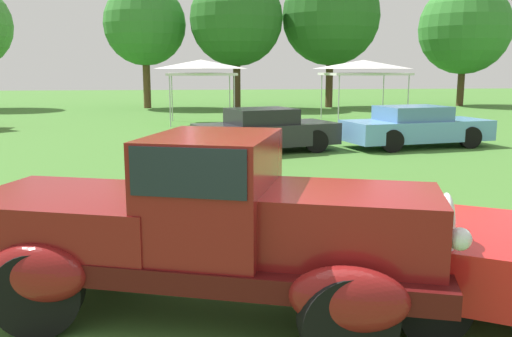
{
  "coord_description": "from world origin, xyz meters",
  "views": [
    {
      "loc": [
        -0.86,
        -4.62,
        2.27
      ],
      "look_at": [
        -0.0,
        2.43,
        0.98
      ],
      "focal_mm": 38.01,
      "sensor_mm": 36.0,
      "label": 1
    }
  ],
  "objects_px": {
    "feature_pickup_truck": "(205,224)",
    "show_car_charcoal": "(266,131)",
    "canopy_tent_center_field": "(201,66)",
    "canopy_tent_right_field": "(364,67)",
    "show_car_skyblue": "(416,127)"
  },
  "relations": [
    {
      "from": "canopy_tent_center_field",
      "to": "canopy_tent_right_field",
      "type": "relative_size",
      "value": 0.86
    },
    {
      "from": "show_car_charcoal",
      "to": "show_car_skyblue",
      "type": "distance_m",
      "value": 4.63
    },
    {
      "from": "show_car_charcoal",
      "to": "canopy_tent_center_field",
      "type": "xyz_separation_m",
      "value": [
        -1.59,
        8.53,
        1.82
      ]
    },
    {
      "from": "feature_pickup_truck",
      "to": "show_car_charcoal",
      "type": "distance_m",
      "value": 10.32
    },
    {
      "from": "feature_pickup_truck",
      "to": "show_car_skyblue",
      "type": "relative_size",
      "value": 1.0
    },
    {
      "from": "feature_pickup_truck",
      "to": "canopy_tent_center_field",
      "type": "distance_m",
      "value": 18.73
    },
    {
      "from": "show_car_skyblue",
      "to": "canopy_tent_right_field",
      "type": "xyz_separation_m",
      "value": [
        0.96,
        8.18,
        1.82
      ]
    },
    {
      "from": "canopy_tent_center_field",
      "to": "canopy_tent_right_field",
      "type": "height_order",
      "value": "same"
    },
    {
      "from": "show_car_charcoal",
      "to": "canopy_tent_center_field",
      "type": "height_order",
      "value": "canopy_tent_center_field"
    },
    {
      "from": "show_car_charcoal",
      "to": "canopy_tent_right_field",
      "type": "xyz_separation_m",
      "value": [
        5.57,
        8.62,
        1.83
      ]
    },
    {
      "from": "canopy_tent_center_field",
      "to": "show_car_charcoal",
      "type": "bearing_deg",
      "value": -79.44
    },
    {
      "from": "show_car_skyblue",
      "to": "canopy_tent_right_field",
      "type": "relative_size",
      "value": 1.38
    },
    {
      "from": "canopy_tent_center_field",
      "to": "feature_pickup_truck",
      "type": "bearing_deg",
      "value": -91.2
    },
    {
      "from": "show_car_skyblue",
      "to": "show_car_charcoal",
      "type": "bearing_deg",
      "value": -174.54
    },
    {
      "from": "feature_pickup_truck",
      "to": "show_car_charcoal",
      "type": "xyz_separation_m",
      "value": [
        1.98,
        10.13,
        -0.27
      ]
    }
  ]
}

